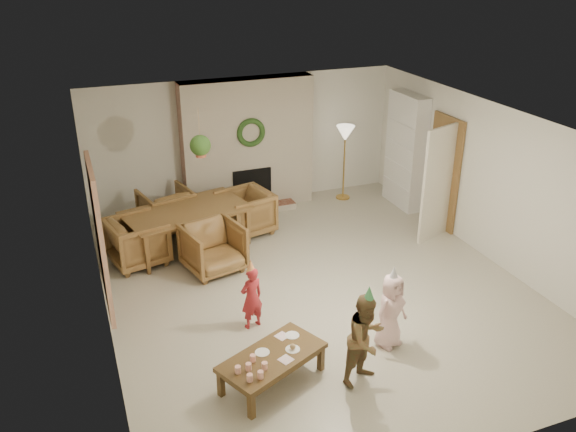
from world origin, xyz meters
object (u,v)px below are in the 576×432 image
dining_chair_near (213,248)px  child_plaid (366,339)px  child_red (252,298)px  dining_chair_right (245,212)px  child_pink (391,311)px  dining_chair_left (138,241)px  dining_table (189,230)px  coffee_table_top (272,357)px  dining_chair_far (167,210)px

dining_chair_near → child_plaid: size_ratio=0.75×
dining_chair_near → child_red: size_ratio=0.96×
dining_chair_right → child_pink: child_pink is taller
dining_chair_left → dining_chair_near: bearing=-135.0°
child_red → dining_table: bearing=-97.9°
coffee_table_top → child_plaid: (1.02, -0.34, 0.21)m
dining_chair_left → child_red: bearing=-167.1°
dining_chair_near → dining_chair_right: 1.41m
dining_chair_left → child_pink: child_pink is taller
dining_chair_near → child_pink: (1.60, -2.67, 0.11)m
dining_table → child_pink: (1.80, -3.53, 0.15)m
dining_chair_far → coffee_table_top: bearing=81.3°
dining_chair_left → coffee_table_top: (1.03, -3.48, -0.04)m
dining_table → dining_chair_right: bearing=0.0°
dining_chair_right → dining_chair_left: bearing=-90.0°
dining_chair_far → dining_table: bearing=90.0°
dining_chair_right → coffee_table_top: bearing=-26.3°
dining_chair_right → child_plaid: size_ratio=0.75×
child_red → dining_chair_far: bearing=-96.1°
dining_chair_left → child_red: child_red is taller
dining_chair_right → child_red: size_ratio=0.96×
child_plaid → child_red: bearing=99.2°
dining_chair_left → dining_chair_right: (1.93, 0.46, 0.00)m
dining_chair_left → child_plaid: bearing=-165.2°
dining_chair_near → dining_chair_left: 1.25m
dining_chair_left → child_pink: bearing=-154.8°
dining_chair_right → child_plaid: (0.12, -4.28, 0.18)m
dining_table → dining_chair_right: (1.07, 0.26, 0.04)m
dining_table → dining_chair_left: size_ratio=2.34×
dining_table → child_red: 2.55m
dining_chair_near → child_red: 1.68m
dining_chair_far → coffee_table_top: 4.56m
coffee_table_top → dining_table: bearing=67.9°
dining_table → dining_chair_far: (-0.20, 0.86, 0.04)m
coffee_table_top → dining_chair_near: bearing=64.5°
dining_chair_right → child_plaid: bearing=-11.9°
dining_chair_near → child_pink: child_pink is taller
dining_table → dining_chair_left: dining_chair_left is taller
coffee_table_top → child_red: child_red is taller
coffee_table_top → child_pink: 1.65m
dining_chair_near → child_plaid: bearing=-86.2°
dining_table → coffee_table_top: 3.69m
dining_chair_near → child_plaid: 3.32m
child_plaid → dining_chair_near: bearing=85.6°
dining_chair_right → dining_chair_far: bearing=-128.7°
dining_chair_near → dining_chair_right: size_ratio=1.00×
dining_table → coffee_table_top: dining_table is taller
dining_chair_far → child_red: size_ratio=0.96×
dining_chair_near → dining_chair_far: same height
dining_chair_left → child_red: 2.60m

